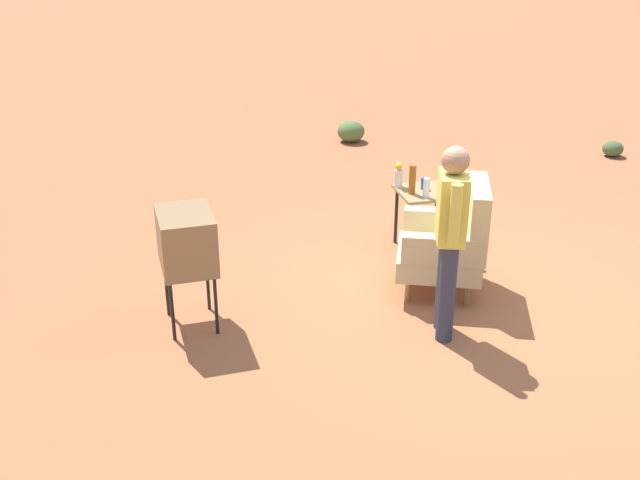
{
  "coord_description": "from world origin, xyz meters",
  "views": [
    {
      "loc": [
        5.69,
        -2.67,
        3.29
      ],
      "look_at": [
        -0.1,
        -1.33,
        0.65
      ],
      "focal_mm": 42.01,
      "sensor_mm": 36.0,
      "label": 1
    }
  ],
  "objects": [
    {
      "name": "armchair",
      "position": [
        -0.14,
        -0.09,
        0.5
      ],
      "size": [
        0.99,
        1.0,
        1.06
      ],
      "color": "#937047",
      "rests_on": "ground"
    },
    {
      "name": "side_table",
      "position": [
        -1.07,
        -0.0,
        0.55
      ],
      "size": [
        0.56,
        0.56,
        0.65
      ],
      "color": "black",
      "rests_on": "ground"
    },
    {
      "name": "shrub_far",
      "position": [
        -5.08,
        0.31,
        0.16
      ],
      "size": [
        0.42,
        0.42,
        0.32
      ],
      "primitive_type": "ellipsoid",
      "color": "#516B38",
      "rests_on": "ground"
    },
    {
      "name": "soda_can_blue",
      "position": [
        -1.12,
        -0.0,
        0.71
      ],
      "size": [
        0.07,
        0.07,
        0.12
      ],
      "primitive_type": "cylinder",
      "color": "blue",
      "rests_on": "side_table"
    },
    {
      "name": "ground_plane",
      "position": [
        0.0,
        0.0,
        0.0
      ],
      "size": [
        60.0,
        60.0,
        0.0
      ],
      "primitive_type": "plane",
      "color": "#A05B38"
    },
    {
      "name": "shrub_lone",
      "position": [
        -3.51,
        3.81,
        0.11
      ],
      "size": [
        0.29,
        0.29,
        0.23
      ],
      "primitive_type": "ellipsoid",
      "color": "#475B33",
      "rests_on": "ground"
    },
    {
      "name": "tv_on_stand",
      "position": [
        -0.04,
        -2.48,
        0.78
      ],
      "size": [
        0.63,
        0.48,
        1.03
      ],
      "color": "black",
      "rests_on": "ground"
    },
    {
      "name": "person_standing",
      "position": [
        0.59,
        -0.43,
        0.94
      ],
      "size": [
        0.55,
        0.32,
        1.64
      ],
      "color": "#2D3347",
      "rests_on": "ground"
    },
    {
      "name": "bottle_tall_amber",
      "position": [
        -1.02,
        -0.17,
        0.8
      ],
      "size": [
        0.07,
        0.07,
        0.3
      ],
      "primitive_type": "cylinder",
      "color": "brown",
      "rests_on": "side_table"
    },
    {
      "name": "bottle_wine_green",
      "position": [
        -0.93,
        0.19,
        0.81
      ],
      "size": [
        0.07,
        0.07,
        0.32
      ],
      "primitive_type": "cylinder",
      "color": "#1E5623",
      "rests_on": "side_table"
    },
    {
      "name": "bottle_short_clear",
      "position": [
        -0.89,
        -0.06,
        0.75
      ],
      "size": [
        0.06,
        0.06,
        0.2
      ],
      "primitive_type": "cylinder",
      "color": "silver",
      "rests_on": "side_table"
    },
    {
      "name": "flower_vase",
      "position": [
        -1.25,
        -0.24,
        0.8
      ],
      "size": [
        0.14,
        0.1,
        0.27
      ],
      "color": "silver",
      "rests_on": "side_table"
    }
  ]
}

